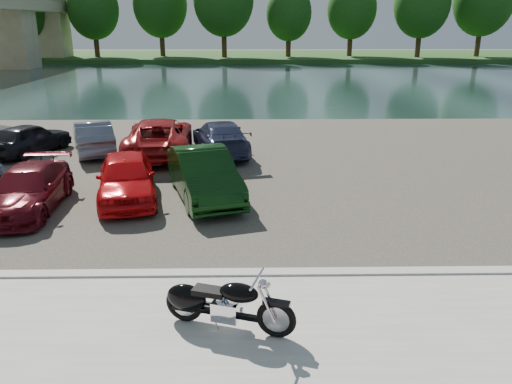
# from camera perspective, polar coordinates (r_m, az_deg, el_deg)

# --- Properties ---
(ground) EXTENTS (200.00, 200.00, 0.00)m
(ground) POSITION_cam_1_polar(r_m,az_deg,el_deg) (8.90, -1.87, -15.85)
(ground) COLOR #595447
(ground) RESTS_ON ground
(promenade) EXTENTS (60.00, 6.00, 0.10)m
(promenade) POSITION_cam_1_polar(r_m,az_deg,el_deg) (8.07, -1.97, -19.59)
(promenade) COLOR #ACA8A2
(promenade) RESTS_ON ground
(kerb) EXTENTS (60.00, 0.30, 0.14)m
(kerb) POSITION_cam_1_polar(r_m,az_deg,el_deg) (10.58, -1.72, -9.39)
(kerb) COLOR #ACA8A2
(kerb) RESTS_ON ground
(parking_lot) EXTENTS (60.00, 18.00, 0.04)m
(parking_lot) POSITION_cam_1_polar(r_m,az_deg,el_deg) (19.01, -1.42, 3.35)
(parking_lot) COLOR #3B3630
(parking_lot) RESTS_ON ground
(river) EXTENTS (120.00, 40.00, 0.00)m
(river) POSITION_cam_1_polar(r_m,az_deg,el_deg) (47.60, -1.20, 12.59)
(river) COLOR #192D2B
(river) RESTS_ON ground
(far_bank) EXTENTS (120.00, 24.00, 0.60)m
(far_bank) POSITION_cam_1_polar(r_m,az_deg,el_deg) (79.48, -1.14, 15.25)
(far_bank) COLOR #234E1B
(far_bank) RESTS_ON ground
(far_trees) EXTENTS (70.25, 10.68, 12.52)m
(far_trees) POSITION_cam_1_polar(r_m,az_deg,el_deg) (73.29, 2.45, 20.58)
(far_trees) COLOR #3A2615
(far_trees) RESTS_ON far_bank
(motorcycle) EXTENTS (2.26, 1.02, 1.05)m
(motorcycle) POSITION_cam_1_polar(r_m,az_deg,el_deg) (8.68, -4.50, -12.49)
(motorcycle) COLOR black
(motorcycle) RESTS_ON promenade
(car_3) EXTENTS (1.95, 4.28, 1.21)m
(car_3) POSITION_cam_1_polar(r_m,az_deg,el_deg) (15.35, -24.62, 0.29)
(car_3) COLOR #530B14
(car_3) RESTS_ON parking_lot
(car_4) EXTENTS (2.50, 4.33, 1.39)m
(car_4) POSITION_cam_1_polar(r_m,az_deg,el_deg) (15.25, -14.61, 1.64)
(car_4) COLOR red
(car_4) RESTS_ON parking_lot
(car_5) EXTENTS (2.78, 4.73, 1.47)m
(car_5) POSITION_cam_1_polar(r_m,az_deg,el_deg) (14.99, -5.98, 2.02)
(car_5) COLOR black
(car_5) RESTS_ON parking_lot
(car_8) EXTENTS (2.73, 3.98, 1.26)m
(car_8) POSITION_cam_1_polar(r_m,az_deg,el_deg) (22.13, -24.52, 5.59)
(car_8) COLOR black
(car_8) RESTS_ON parking_lot
(car_9) EXTENTS (2.73, 4.22, 1.31)m
(car_9) POSITION_cam_1_polar(r_m,az_deg,el_deg) (21.35, -18.12, 6.00)
(car_9) COLOR slate
(car_9) RESTS_ON parking_lot
(car_10) EXTENTS (2.95, 5.59, 1.50)m
(car_10) POSITION_cam_1_polar(r_m,az_deg,el_deg) (20.24, -11.00, 6.20)
(car_10) COLOR maroon
(car_10) RESTS_ON parking_lot
(car_11) EXTENTS (2.79, 4.90, 1.34)m
(car_11) POSITION_cam_1_polar(r_m,az_deg,el_deg) (20.22, -4.09, 6.25)
(car_11) COLOR #272D4C
(car_11) RESTS_ON parking_lot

